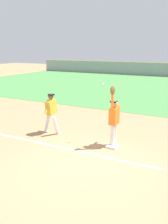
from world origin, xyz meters
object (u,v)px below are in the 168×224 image
at_px(runner, 51,111).
at_px(first_base, 112,146).
at_px(parked_car_red, 158,68).
at_px(fielder, 114,117).
at_px(baseball, 103,84).
at_px(parked_car_green, 120,67).

bearing_deg(runner, first_base, -1.79).
height_order(first_base, parked_car_red, parked_car_red).
bearing_deg(fielder, first_base, 103.62).
relative_size(baseball, parked_car_green, 0.02).
height_order(runner, parked_car_red, runner).
xyz_separation_m(parked_car_green, parked_car_red, (5.58, 0.74, 0.00)).
height_order(fielder, parked_car_green, fielder).
distance_m(baseball, parked_car_green, 29.59).
bearing_deg(parked_car_red, baseball, -81.76).
height_order(parked_car_green, parked_car_red, same).
bearing_deg(first_base, runner, 175.00).
xyz_separation_m(first_base, parked_car_red, (-4.52, 29.18, 0.63)).
height_order(runner, baseball, baseball).
height_order(fielder, baseball, same).
height_order(first_base, parked_car_green, parked_car_green).
relative_size(baseball, parked_car_red, 0.02).
xyz_separation_m(fielder, runner, (-2.84, 0.10, -0.12)).
relative_size(first_base, baseball, 5.14).
xyz_separation_m(fielder, baseball, (-0.58, 0.30, 1.12)).
relative_size(first_base, parked_car_green, 0.08).
relative_size(runner, parked_car_green, 0.38).
distance_m(baseball, parked_car_red, 29.04).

